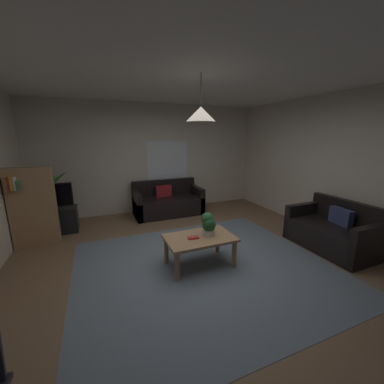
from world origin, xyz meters
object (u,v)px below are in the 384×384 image
coffee_table (200,241)px  potted_plant_on_table (208,224)px  remote_on_table_0 (209,232)px  couch_right_side (333,233)px  pendant_lamp (201,114)px  book_on_table_0 (193,238)px  potted_palm_corner (52,201)px  couch_under_window (168,203)px  bookshelf_corner (33,207)px  tv_stand (53,221)px  tv (49,196)px

coffee_table → potted_plant_on_table: 0.29m
remote_on_table_0 → couch_right_side: bearing=-45.0°
coffee_table → remote_on_table_0: (0.19, 0.10, 0.09)m
couch_right_side → pendant_lamp: bearing=-98.7°
book_on_table_0 → pendant_lamp: (0.11, 0.02, 1.71)m
potted_palm_corner → potted_plant_on_table: bearing=-48.3°
couch_under_window → pendant_lamp: pendant_lamp is taller
book_on_table_0 → potted_palm_corner: potted_palm_corner is taller
couch_under_window → bookshelf_corner: size_ratio=1.18×
tv_stand → remote_on_table_0: bearing=-41.6°
coffee_table → tv_stand: tv_stand is taller
book_on_table_0 → tv_stand: (-2.10, 2.26, -0.22)m
potted_palm_corner → tv: bearing=-85.7°
book_on_table_0 → remote_on_table_0: bearing=20.9°
coffee_table → book_on_table_0: (-0.11, -0.02, 0.09)m
couch_right_side → coffee_table: size_ratio=1.34×
tv_stand → couch_right_side: bearing=-29.6°
book_on_table_0 → potted_plant_on_table: bearing=7.9°
coffee_table → book_on_table_0: book_on_table_0 is taller
couch_under_window → potted_plant_on_table: 2.53m
couch_right_side → remote_on_table_0: (-2.17, 0.46, 0.19)m
tv → remote_on_table_0: bearing=-41.3°
pendant_lamp → tv: bearing=135.0°
remote_on_table_0 → tv: tv is taller
couch_under_window → book_on_table_0: 2.57m
bookshelf_corner → potted_palm_corner: bearing=81.4°
potted_plant_on_table → bookshelf_corner: bearing=146.0°
remote_on_table_0 → bookshelf_corner: bearing=114.7°
coffee_table → bookshelf_corner: bearing=144.2°
couch_right_side → tv: size_ratio=1.65×
book_on_table_0 → tv: bearing=133.2°
tv_stand → potted_palm_corner: potted_palm_corner is taller
book_on_table_0 → potted_plant_on_table: potted_plant_on_table is taller
remote_on_table_0 → bookshelf_corner: 3.07m
coffee_table → bookshelf_corner: size_ratio=0.72×
potted_palm_corner → bookshelf_corner: bearing=-98.6°
tv_stand → tv: (0.00, -0.02, 0.51)m
book_on_table_0 → bookshelf_corner: (-2.29, 1.75, 0.24)m
potted_palm_corner → remote_on_table_0: bearing=-46.9°
couch_right_side → book_on_table_0: bearing=-97.9°
potted_plant_on_table → bookshelf_corner: 3.07m
coffee_table → book_on_table_0: 0.14m
tv_stand → pendant_lamp: bearing=-45.3°
coffee_table → tv: size_ratio=1.23×
book_on_table_0 → potted_palm_corner: (-2.14, 2.73, 0.07)m
remote_on_table_0 → bookshelf_corner: size_ratio=0.11×
remote_on_table_0 → pendant_lamp: 1.73m
pendant_lamp → tv_stand: bearing=134.7°
couch_under_window → book_on_table_0: couch_under_window is taller
coffee_table → potted_plant_on_table: potted_plant_on_table is taller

